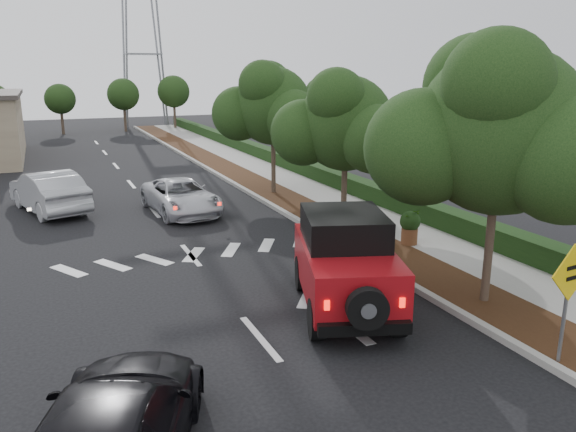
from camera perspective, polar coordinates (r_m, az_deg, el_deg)
ground at (r=12.16m, az=-2.84°, el=-12.30°), size 120.00×120.00×0.00m
curb at (r=24.30m, az=-2.77°, el=1.71°), size 0.20×70.00×0.15m
planting_strip at (r=24.67m, az=-0.59°, el=1.89°), size 1.80×70.00×0.12m
sidewalk at (r=25.45m, az=3.35°, el=2.26°), size 2.00×70.00×0.12m
hedge at (r=26.04m, az=6.11°, el=3.25°), size 0.80×70.00×0.80m
transmission_tower at (r=59.23m, az=-14.13°, el=8.86°), size 7.00×4.00×28.00m
street_tree_near at (r=14.55m, az=19.25°, el=-8.46°), size 3.80×3.80×5.92m
street_tree_mid at (r=19.90m, az=5.61°, el=-1.50°), size 3.20×3.20×5.32m
street_tree_far at (r=25.59m, az=-1.47°, el=2.21°), size 3.40×3.40×5.62m
red_jeep at (r=13.27m, az=5.72°, el=-4.51°), size 3.19×4.69×2.30m
silver_suv_ahead at (r=22.54m, az=-10.82°, el=1.96°), size 2.59×4.91×1.32m
silver_sedan_oncoming at (r=24.27m, az=-23.15°, el=2.32°), size 3.08×5.26×1.64m
speed_hump_sign at (r=11.60m, az=26.64°, el=-6.50°), size 1.10×0.14×2.35m
terracotta_planter at (r=18.18m, az=12.28°, el=-0.83°), size 0.65×0.65×1.13m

